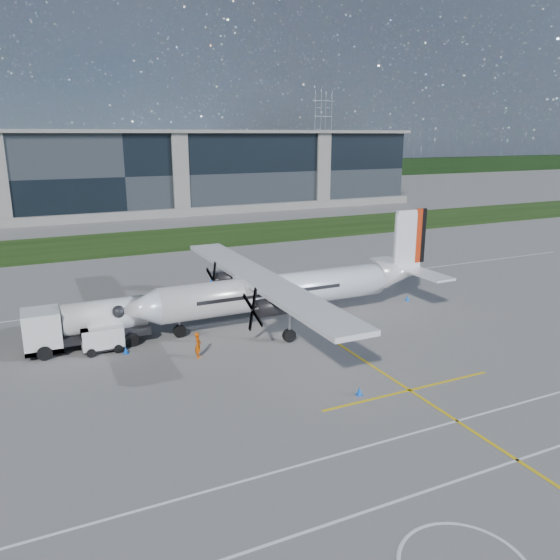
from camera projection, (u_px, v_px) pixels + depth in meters
ground at (170, 251)px, 71.60m from camera, size 400.00×400.00×0.00m
grass_strip at (156, 240)px, 78.59m from camera, size 400.00×18.00×0.04m
terminal_building at (116, 174)px, 104.62m from camera, size 120.00×20.00×15.00m
tree_line at (84, 176)px, 158.24m from camera, size 400.00×6.00×6.00m
pylon_east at (323, 134)px, 198.79m from camera, size 9.00×4.60×30.00m
yellow_taxiway_centerline at (291, 313)px, 46.60m from camera, size 0.20×70.00×0.01m
white_lane_line at (469, 477)px, 24.39m from camera, size 90.00×0.15×0.01m
turboprop_aircraft at (288, 270)px, 43.79m from camera, size 27.25×28.26×8.48m
fuel_tanker_truck at (78, 326)px, 38.64m from camera, size 8.92×2.90×3.34m
baggage_tug at (103, 339)px, 38.31m from camera, size 3.01×1.81×1.81m
ground_crew_person at (198, 343)px, 37.14m from camera, size 0.91×1.03×2.09m
safety_cone_nose_stbd at (122, 337)px, 40.48m from camera, size 0.36×0.36×0.50m
safety_cone_nose_port at (126, 350)px, 38.04m from camera, size 0.36×0.36×0.50m
safety_cone_stbdwing at (211, 280)px, 56.30m from camera, size 0.36×0.36×0.50m
safety_cone_portwing at (359, 391)px, 31.99m from camera, size 0.36×0.36×0.50m
safety_cone_fwd at (103, 342)px, 39.48m from camera, size 0.36×0.36×0.50m
safety_cone_tail at (407, 298)px, 50.11m from camera, size 0.36×0.36×0.50m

